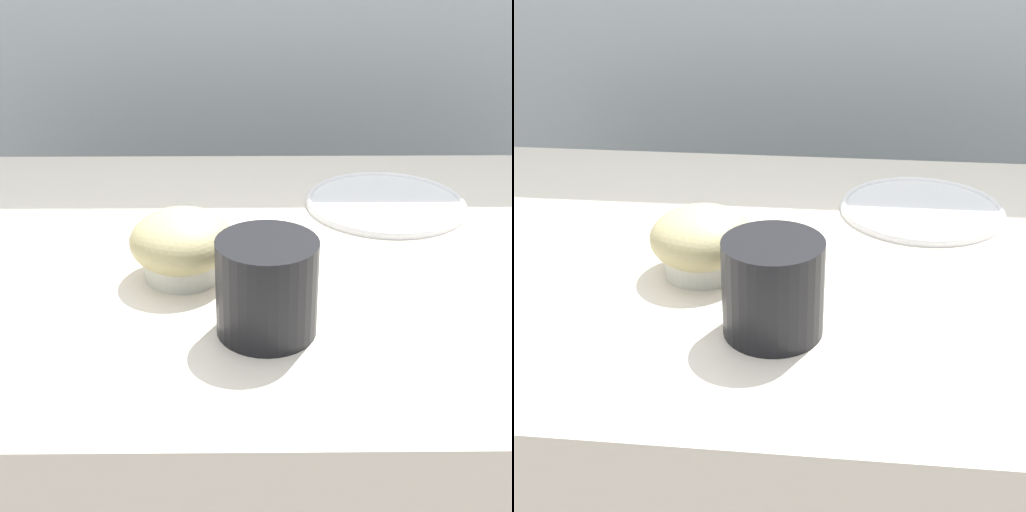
{
  "view_description": "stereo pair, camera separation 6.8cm",
  "coord_description": "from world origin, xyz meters",
  "views": [
    {
      "loc": [
        -0.05,
        -0.71,
        1.25
      ],
      "look_at": [
        -0.05,
        -0.1,
        0.94
      ],
      "focal_mm": 50.0,
      "sensor_mm": 36.0,
      "label": 1
    },
    {
      "loc": [
        0.02,
        -0.7,
        1.25
      ],
      "look_at": [
        -0.05,
        -0.1,
        0.94
      ],
      "focal_mm": 50.0,
      "sensor_mm": 36.0,
      "label": 2
    }
  ],
  "objects": [
    {
      "name": "serving_plate",
      "position": [
        0.12,
        0.13,
        0.9
      ],
      "size": [
        0.2,
        0.2,
        0.01
      ],
      "color": "white",
      "rests_on": "display_counter"
    },
    {
      "name": "wall_back",
      "position": [
        0.0,
        0.6,
        0.9
      ],
      "size": [
        3.2,
        0.1,
        1.8
      ],
      "primitive_type": "cube",
      "color": "#A8B2B7",
      "rests_on": "ground"
    },
    {
      "name": "coffee_cup",
      "position": [
        -0.04,
        -0.16,
        0.94
      ],
      "size": [
        0.09,
        0.14,
        0.09
      ],
      "color": "black",
      "rests_on": "display_counter"
    },
    {
      "name": "muffin_front_center",
      "position": [
        -0.12,
        -0.06,
        0.93
      ],
      "size": [
        0.11,
        0.11,
        0.07
      ],
      "color": "silver",
      "rests_on": "display_counter"
    }
  ]
}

